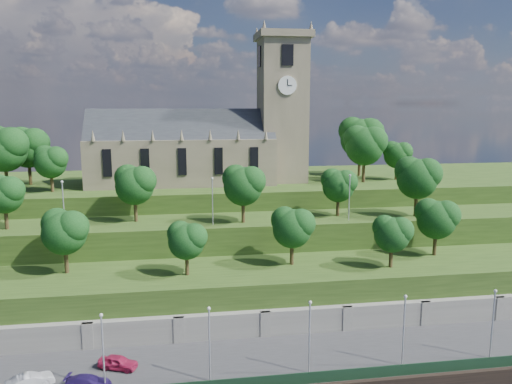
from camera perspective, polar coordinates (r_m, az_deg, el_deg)
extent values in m
cube|color=#2D2D30|center=(56.36, -3.33, -19.67)|extent=(160.00, 12.00, 2.00)
cube|color=#17341F|center=(50.92, -2.73, -21.10)|extent=(160.00, 0.10, 1.20)
cube|color=slate|center=(60.96, -3.90, -15.66)|extent=(160.00, 2.00, 5.00)
cube|color=slate|center=(61.02, -18.60, -16.17)|extent=(1.20, 0.60, 5.00)
cube|color=slate|center=(60.09, -8.78, -16.17)|extent=(1.20, 0.60, 5.00)
cube|color=slate|center=(60.81, 1.05, -15.71)|extent=(1.20, 0.60, 5.00)
cube|color=slate|center=(63.13, 10.35, -14.87)|extent=(1.20, 0.60, 5.00)
cube|color=slate|center=(66.88, 18.72, -13.78)|extent=(1.20, 0.60, 5.00)
cube|color=slate|center=(71.83, 26.00, -12.60)|extent=(1.20, 0.60, 5.00)
cube|color=#274115|center=(65.82, -4.37, -12.23)|extent=(160.00, 12.00, 8.00)
cube|color=#274115|center=(75.46, -5.04, -7.67)|extent=(160.00, 10.00, 12.00)
cube|color=#274115|center=(95.30, -5.88, -2.99)|extent=(160.00, 32.00, 15.00)
cube|color=#6C604B|center=(89.31, -8.45, 3.57)|extent=(32.00, 12.00, 8.00)
cube|color=#222529|center=(88.95, -8.51, 6.13)|extent=(32.00, 10.18, 10.18)
cone|color=#6C604B|center=(84.02, -18.15, 6.13)|extent=(0.70, 0.70, 1.80)
cone|color=#6C604B|center=(83.39, -14.97, 6.26)|extent=(0.70, 0.70, 1.80)
cone|color=#6C604B|center=(83.02, -11.75, 6.38)|extent=(0.70, 0.70, 1.80)
cone|color=#6C604B|center=(82.91, -8.51, 6.47)|extent=(0.70, 0.70, 1.80)
cone|color=#6C604B|center=(83.06, -5.27, 6.55)|extent=(0.70, 0.70, 1.80)
cone|color=#6C604B|center=(83.47, -2.05, 6.60)|extent=(0.70, 0.70, 1.80)
cone|color=#6C604B|center=(84.14, 1.13, 6.63)|extent=(0.70, 0.70, 1.80)
cube|color=black|center=(84.02, -16.65, 3.19)|extent=(1.40, 0.25, 4.50)
cube|color=black|center=(83.40, -12.56, 3.33)|extent=(1.40, 0.25, 4.50)
cube|color=black|center=(83.21, -8.43, 3.45)|extent=(1.40, 0.25, 4.50)
cube|color=black|center=(83.45, -4.30, 3.54)|extent=(1.40, 0.25, 4.50)
cube|color=black|center=(84.12, -0.21, 3.62)|extent=(1.40, 0.25, 4.50)
cube|color=#6C604B|center=(90.64, 3.01, 9.14)|extent=(8.00, 8.00, 25.00)
cube|color=#6C604B|center=(91.38, 3.09, 17.39)|extent=(9.20, 9.20, 1.20)
cone|color=#6C604B|center=(86.92, 0.94, 18.58)|extent=(0.80, 0.80, 1.60)
cone|color=#6C604B|center=(94.73, 0.09, 17.87)|extent=(0.80, 0.80, 1.60)
cone|color=#6C604B|center=(88.59, 6.32, 18.36)|extent=(0.80, 0.80, 1.60)
cone|color=#6C604B|center=(96.27, 5.03, 17.71)|extent=(0.80, 0.80, 1.60)
cube|color=black|center=(87.01, 3.63, 15.36)|extent=(2.00, 0.25, 3.50)
cube|color=black|center=(94.97, 2.55, 14.93)|extent=(2.00, 0.25, 3.50)
cube|color=black|center=(90.25, 0.44, 15.19)|extent=(0.25, 2.00, 3.50)
cube|color=black|center=(91.90, 5.65, 15.05)|extent=(0.25, 2.00, 3.50)
cylinder|color=white|center=(86.65, 3.60, 12.07)|extent=(3.20, 0.30, 3.20)
cylinder|color=white|center=(91.61, 5.61, 11.94)|extent=(0.30, 3.20, 3.20)
cube|color=black|center=(86.50, 3.63, 12.41)|extent=(0.12, 0.05, 1.10)
cube|color=black|center=(86.56, 3.89, 12.07)|extent=(0.80, 0.05, 0.12)
cylinder|color=#322613|center=(67.18, -20.87, -7.20)|extent=(0.52, 0.52, 3.53)
sphere|color=#0E3311|center=(66.29, -21.05, -4.38)|extent=(5.49, 5.49, 5.49)
sphere|color=#0E3311|center=(65.34, -20.26, -3.79)|extent=(4.11, 4.11, 4.11)
sphere|color=#0E3311|center=(66.90, -21.79, -3.33)|extent=(3.84, 3.84, 3.84)
cylinder|color=#322613|center=(62.85, -7.89, -8.09)|extent=(0.49, 0.49, 2.91)
sphere|color=#0E3311|center=(62.04, -7.95, -5.63)|extent=(4.52, 4.52, 4.52)
sphere|color=#0E3311|center=(61.44, -7.11, -5.11)|extent=(3.39, 3.39, 3.39)
sphere|color=#0E3311|center=(62.35, -8.71, -4.71)|extent=(3.16, 3.16, 3.16)
cylinder|color=#322613|center=(66.24, 4.12, -6.88)|extent=(0.51, 0.51, 3.32)
sphere|color=#0E3311|center=(65.38, 4.15, -4.19)|extent=(5.16, 5.16, 5.16)
sphere|color=#0E3311|center=(64.94, 5.15, -3.60)|extent=(3.87, 3.87, 3.87)
sphere|color=#0E3311|center=(65.56, 3.27, -3.22)|extent=(3.61, 3.61, 3.61)
cylinder|color=#322613|center=(67.42, 15.17, -7.08)|extent=(0.49, 0.49, 2.94)
sphere|color=#0E3311|center=(66.66, 15.28, -4.75)|extent=(4.57, 4.57, 4.57)
sphere|color=#0E3311|center=(66.46, 16.19, -4.23)|extent=(3.42, 3.42, 3.42)
sphere|color=#0E3311|center=(66.62, 14.49, -3.91)|extent=(3.20, 3.20, 3.20)
cylinder|color=#322613|center=(74.35, 19.76, -5.52)|extent=(0.51, 0.51, 3.44)
sphere|color=#0E3311|center=(73.56, 19.92, -3.02)|extent=(5.36, 5.36, 5.36)
sphere|color=#0E3311|center=(73.46, 20.89, -2.46)|extent=(4.02, 4.02, 4.02)
sphere|color=#0E3311|center=(73.47, 19.08, -2.13)|extent=(3.75, 3.75, 3.75)
cylinder|color=#322613|center=(76.17, -26.65, -2.63)|extent=(0.50, 0.50, 3.24)
sphere|color=#0E3311|center=(75.60, -26.83, -0.31)|extent=(5.03, 5.03, 5.03)
sphere|color=#0E3311|center=(74.70, -26.26, 0.21)|extent=(3.77, 3.77, 3.77)
cylinder|color=#322613|center=(74.60, -13.60, -1.94)|extent=(0.52, 0.52, 3.58)
sphere|color=#0E3311|center=(73.98, -13.71, 0.69)|extent=(5.57, 5.57, 5.57)
sphere|color=#0E3311|center=(73.21, -12.90, 1.29)|extent=(4.18, 4.18, 4.18)
sphere|color=#0E3311|center=(74.59, -14.44, 1.60)|extent=(3.90, 3.90, 3.90)
cylinder|color=#322613|center=(71.92, -1.47, -2.09)|extent=(0.52, 0.52, 3.61)
sphere|color=#0E3311|center=(71.27, -1.49, 0.66)|extent=(5.61, 5.61, 5.61)
sphere|color=#0E3311|center=(70.73, -0.53, 1.28)|extent=(4.21, 4.21, 4.21)
sphere|color=#0E3311|center=(71.67, -2.34, 1.61)|extent=(3.93, 3.93, 3.93)
cylinder|color=#322613|center=(77.10, 9.33, -1.57)|extent=(0.50, 0.50, 3.13)
sphere|color=#0E3311|center=(76.55, 9.40, 0.65)|extent=(4.88, 4.88, 4.88)
sphere|color=#0E3311|center=(76.29, 10.22, 1.15)|extent=(3.66, 3.66, 3.66)
sphere|color=#0E3311|center=(76.71, 8.67, 1.43)|extent=(3.41, 3.41, 3.41)
cylinder|color=#322613|center=(79.60, 17.80, -1.27)|extent=(0.53, 0.53, 3.92)
sphere|color=#0E3311|center=(78.98, 17.95, 1.43)|extent=(6.11, 6.11, 6.11)
sphere|color=#0E3311|center=(78.87, 18.97, 2.04)|extent=(4.58, 4.58, 4.58)
sphere|color=#0E3311|center=(79.02, 17.05, 2.38)|extent=(4.27, 4.27, 4.27)
cylinder|color=#322613|center=(89.94, -26.62, 1.54)|extent=(0.56, 0.56, 4.52)
sphere|color=#0E3311|center=(89.48, -26.84, 4.30)|extent=(7.03, 7.03, 7.03)
sphere|color=#0E3311|center=(88.30, -26.16, 4.98)|extent=(5.28, 5.28, 5.28)
cylinder|color=#322613|center=(95.10, -24.43, 2.05)|extent=(0.55, 0.55, 4.32)
sphere|color=#0E3311|center=(94.67, -24.62, 4.55)|extent=(6.72, 6.72, 6.72)
sphere|color=#0E3311|center=(93.59, -23.98, 5.17)|extent=(5.04, 5.04, 5.04)
sphere|color=#0E3311|center=(95.70, -25.22, 5.37)|extent=(4.71, 4.71, 4.71)
cylinder|color=#322613|center=(86.11, -22.29, 1.07)|extent=(0.50, 0.50, 3.21)
sphere|color=#0E3311|center=(85.72, -22.43, 3.12)|extent=(4.99, 4.99, 4.99)
sphere|color=#0E3311|center=(84.92, -21.89, 3.61)|extent=(3.74, 3.74, 3.74)
sphere|color=#0E3311|center=(86.43, -22.94, 3.81)|extent=(3.49, 3.49, 3.49)
cylinder|color=#322613|center=(91.54, 12.20, 2.46)|extent=(0.55, 0.55, 4.37)
sphere|color=#0E3311|center=(91.10, 12.29, 5.10)|extent=(6.80, 6.80, 6.80)
sphere|color=#0E3311|center=(90.88, 13.28, 5.70)|extent=(5.10, 5.10, 5.10)
sphere|color=#0E3311|center=(91.37, 11.43, 6.00)|extent=(4.76, 4.76, 4.76)
cylinder|color=#322613|center=(99.69, 11.73, 3.25)|extent=(0.58, 0.58, 4.93)
sphere|color=#0E3311|center=(99.26, 11.83, 5.98)|extent=(7.67, 7.67, 7.67)
sphere|color=#0E3311|center=(99.02, 12.85, 6.60)|extent=(5.75, 5.75, 5.75)
sphere|color=#0E3311|center=(99.60, 10.94, 6.91)|extent=(5.37, 5.37, 5.37)
cylinder|color=#322613|center=(96.19, 15.72, 2.28)|extent=(0.50, 0.50, 3.07)
sphere|color=#0E3311|center=(95.85, 15.81, 4.04)|extent=(4.78, 4.78, 4.78)
sphere|color=#0E3311|center=(95.75, 16.47, 4.43)|extent=(3.58, 3.58, 3.58)
sphere|color=#0E3311|center=(95.96, 15.23, 4.65)|extent=(3.34, 3.34, 3.34)
cylinder|color=#B2B2B7|center=(51.43, -17.06, -17.24)|extent=(0.16, 0.16, 7.45)
sphere|color=silver|center=(49.81, -17.29, -13.29)|extent=(0.36, 0.36, 0.36)
cylinder|color=#B2B2B7|center=(50.92, -5.34, -17.11)|extent=(0.16, 0.16, 7.45)
sphere|color=silver|center=(49.28, -5.41, -13.12)|extent=(0.36, 0.36, 0.36)
cylinder|color=#B2B2B7|center=(52.34, 6.12, -16.32)|extent=(0.16, 0.16, 7.45)
sphere|color=silver|center=(50.75, 6.21, -12.43)|extent=(0.36, 0.36, 0.36)
cylinder|color=#B2B2B7|center=(55.56, 16.51, -15.07)|extent=(0.16, 0.16, 7.45)
sphere|color=silver|center=(54.07, 16.71, -11.37)|extent=(0.36, 0.36, 0.36)
cylinder|color=#B2B2B7|center=(60.29, 25.40, -13.61)|extent=(0.16, 0.16, 7.45)
sphere|color=silver|center=(58.91, 25.68, -10.16)|extent=(0.36, 0.36, 0.36)
cylinder|color=#B2B2B7|center=(71.82, -21.13, -1.58)|extent=(0.16, 0.16, 6.56)
sphere|color=silver|center=(71.25, -21.30, 1.09)|extent=(0.36, 0.36, 0.36)
cylinder|color=#B2B2B7|center=(70.23, -4.99, -1.19)|extent=(0.16, 0.16, 6.56)
sphere|color=silver|center=(69.65, -5.03, 1.56)|extent=(0.36, 0.36, 0.36)
cylinder|color=#B2B2B7|center=(74.21, 10.61, -0.71)|extent=(0.16, 0.16, 6.56)
sphere|color=silver|center=(73.66, 10.69, 1.88)|extent=(0.36, 0.36, 0.36)
imported|color=#9E1A3E|center=(56.06, -15.49, -18.24)|extent=(4.40, 2.97, 1.39)
imported|color=#ABABB0|center=(55.56, -24.42, -19.08)|extent=(4.51, 3.16, 1.41)
imported|color=#25164F|center=(53.59, -18.59, -19.90)|extent=(4.63, 2.65, 1.26)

